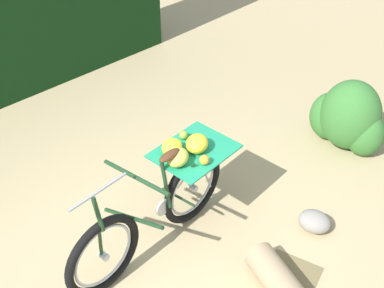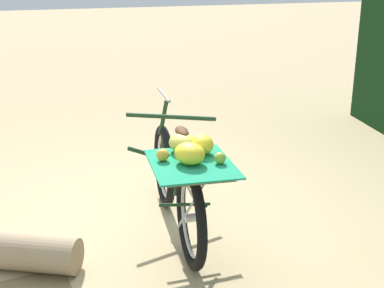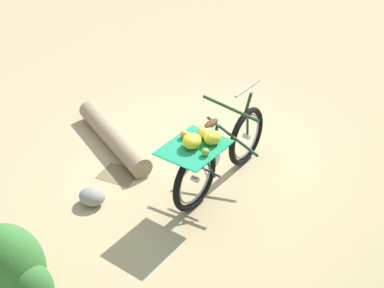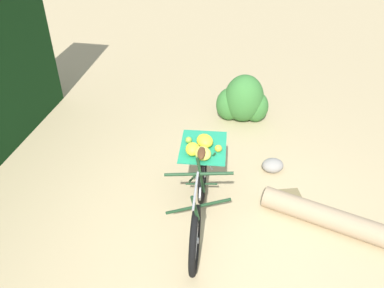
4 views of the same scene
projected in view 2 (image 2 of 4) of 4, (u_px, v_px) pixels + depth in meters
ground_plane at (145, 221)px, 4.30m from camera, size 60.00×60.00×0.00m
bicycle at (179, 180)px, 3.89m from camera, size 0.84×1.80×1.03m
leaf_litter_patch at (35, 288)px, 3.37m from camera, size 0.44×0.36×0.01m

